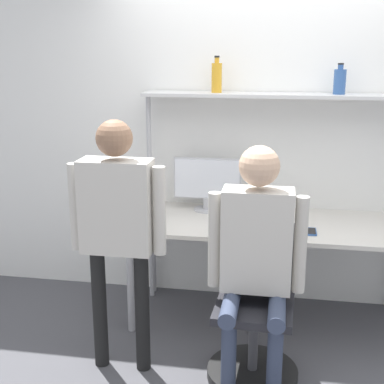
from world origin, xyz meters
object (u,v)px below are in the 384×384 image
bottle_blue (340,81)px  bottle_amber (217,77)px  office_chair (254,331)px  person_standing (117,216)px  cell_phone (311,232)px  monitor (207,182)px  person_seated (256,246)px  laptop (268,219)px

bottle_blue → bottle_amber: size_ratio=0.82×
office_chair → person_standing: 1.10m
person_standing → bottle_blue: bearing=37.5°
cell_phone → monitor: bearing=153.1°
office_chair → person_seated: (-0.00, -0.04, 0.57)m
bottle_amber → cell_phone: bearing=-30.4°
person_standing → bottle_amber: (0.46, 1.01, 0.76)m
laptop → cell_phone: laptop is taller
laptop → cell_phone: (0.29, -0.04, -0.06)m
office_chair → bottle_blue: bearing=62.6°
monitor → bottle_blue: size_ratio=2.41×
monitor → person_standing: person_standing is taller
office_chair → person_seated: 0.57m
laptop → office_chair: bearing=-94.4°
person_standing → bottle_amber: size_ratio=6.06×
monitor → cell_phone: size_ratio=3.45×
person_seated → cell_phone: bearing=59.9°
bottle_blue → person_seated: bearing=-116.4°
monitor → bottle_amber: (0.06, 0.03, 0.78)m
laptop → office_chair: 0.80m
cell_phone → bottle_amber: (-0.71, 0.42, 1.00)m
office_chair → bottle_blue: bottle_blue is taller
monitor → cell_phone: monitor is taller
cell_phone → person_standing: bearing=-152.8°
bottle_blue → bottle_amber: bottle_amber is taller
office_chair → person_standing: person_standing is taller
laptop → person_standing: bearing=-143.8°
laptop → person_seated: person_seated is taller
monitor → person_standing: bearing=-112.0°
monitor → office_chair: (0.43, -0.93, -0.69)m
monitor → office_chair: bearing=-65.1°
bottle_blue → bottle_amber: 0.87m
bottle_blue → laptop: bearing=-140.2°
monitor → bottle_amber: size_ratio=1.98×
laptop → bottle_amber: bottle_amber is taller
person_standing → bottle_blue: bottle_blue is taller
laptop → person_standing: size_ratio=0.21×
cell_phone → person_seated: (-0.34, -0.58, 0.09)m
monitor → office_chair: monitor is taller
cell_phone → bottle_blue: bearing=69.3°
cell_phone → person_standing: person_standing is taller
office_chair → bottle_blue: size_ratio=4.42×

